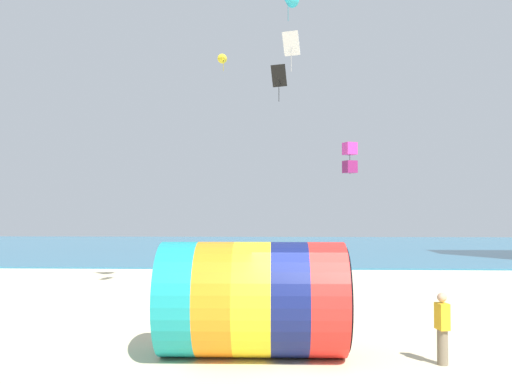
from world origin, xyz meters
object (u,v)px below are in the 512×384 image
Objects in this scene: kite_magenta_box at (350,158)px; kite_yellow_delta at (223,58)px; kite_black_diamond at (279,76)px; kite_white_diamond at (291,44)px; giant_inflatable_tube at (254,299)px; kite_handler at (442,328)px.

kite_yellow_delta is (-6.58, 2.57, 5.78)m from kite_magenta_box.
kite_black_diamond is 1.09× the size of kite_white_diamond.
giant_inflatable_tube is 4.29× the size of kite_yellow_delta.
kite_handler is 15.17m from kite_white_diamond.
kite_magenta_box reaches higher than kite_handler.
giant_inflatable_tube is 14.08m from kite_white_diamond.
kite_yellow_delta reaches higher than giant_inflatable_tube.
kite_magenta_box is 0.87× the size of kite_black_diamond.
kite_yellow_delta is at bearing 110.41° from kite_handler.
giant_inflatable_tube is 2.75× the size of kite_handler.
kite_yellow_delta is 7.80m from kite_white_diamond.
kite_yellow_delta reaches higher than kite_black_diamond.
kite_yellow_delta is at bearing 158.66° from kite_magenta_box.
giant_inflatable_tube is 2.38× the size of kite_black_diamond.
kite_handler is (4.25, -0.61, -0.54)m from giant_inflatable_tube.
giant_inflatable_tube is at bearing 171.88° from kite_handler.
kite_yellow_delta reaches higher than kite_magenta_box.
kite_handler is 0.99× the size of kite_magenta_box.
kite_white_diamond reaches higher than kite_handler.
kite_magenta_box is at bearing -4.25° from kite_black_diamond.
kite_black_diamond is (0.61, 15.08, 8.92)m from giant_inflatable_tube.
giant_inflatable_tube is 2.73× the size of kite_magenta_box.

